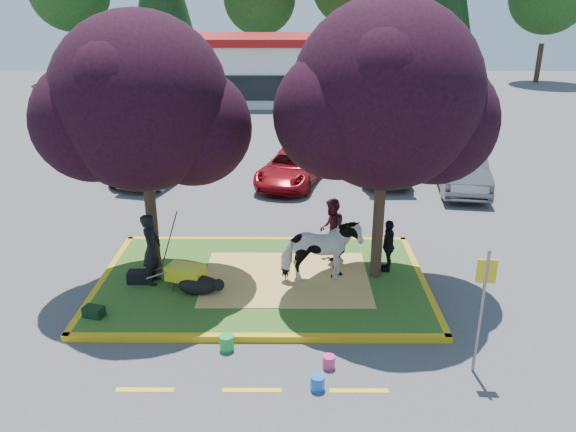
{
  "coord_description": "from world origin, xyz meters",
  "views": [
    {
      "loc": [
        0.72,
        -12.77,
        6.83
      ],
      "look_at": [
        0.65,
        0.5,
        1.67
      ],
      "focal_mm": 35.0,
      "sensor_mm": 36.0,
      "label": 1
    }
  ],
  "objects_px": {
    "calf": "(199,285)",
    "bucket_blue": "(318,383)",
    "bucket_pink": "(329,362)",
    "car_black": "(124,159)",
    "car_silver": "(160,162)",
    "bucket_green": "(227,343)",
    "wheelbarrow": "(186,273)",
    "cow": "(321,252)",
    "sign_post": "(483,299)",
    "handler": "(152,249)"
  },
  "relations": [
    {
      "from": "cow",
      "to": "bucket_green",
      "type": "relative_size",
      "value": 5.96
    },
    {
      "from": "cow",
      "to": "car_silver",
      "type": "bearing_deg",
      "value": 23.44
    },
    {
      "from": "calf",
      "to": "car_silver",
      "type": "xyz_separation_m",
      "value": [
        -3.0,
        9.56,
        0.36
      ]
    },
    {
      "from": "cow",
      "to": "car_black",
      "type": "xyz_separation_m",
      "value": [
        -7.53,
        9.42,
        -0.24
      ]
    },
    {
      "from": "handler",
      "to": "wheelbarrow",
      "type": "relative_size",
      "value": 1.14
    },
    {
      "from": "bucket_pink",
      "to": "bucket_blue",
      "type": "xyz_separation_m",
      "value": [
        -0.25,
        -0.66,
        0.01
      ]
    },
    {
      "from": "bucket_pink",
      "to": "bucket_blue",
      "type": "relative_size",
      "value": 0.92
    },
    {
      "from": "cow",
      "to": "wheelbarrow",
      "type": "height_order",
      "value": "cow"
    },
    {
      "from": "handler",
      "to": "bucket_green",
      "type": "distance_m",
      "value": 3.53
    },
    {
      "from": "sign_post",
      "to": "bucket_green",
      "type": "xyz_separation_m",
      "value": [
        -4.91,
        0.69,
        -1.45
      ]
    },
    {
      "from": "car_black",
      "to": "car_silver",
      "type": "relative_size",
      "value": 0.97
    },
    {
      "from": "sign_post",
      "to": "bucket_blue",
      "type": "xyz_separation_m",
      "value": [
        -3.07,
        -0.57,
        -1.47
      ]
    },
    {
      "from": "car_silver",
      "to": "car_black",
      "type": "bearing_deg",
      "value": -3.73
    },
    {
      "from": "cow",
      "to": "car_silver",
      "type": "distance_m",
      "value": 10.74
    },
    {
      "from": "handler",
      "to": "car_silver",
      "type": "xyz_separation_m",
      "value": [
        -1.79,
        8.99,
        -0.33
      ]
    },
    {
      "from": "wheelbarrow",
      "to": "bucket_green",
      "type": "height_order",
      "value": "wheelbarrow"
    },
    {
      "from": "wheelbarrow",
      "to": "handler",
      "type": "bearing_deg",
      "value": 177.58
    },
    {
      "from": "calf",
      "to": "wheelbarrow",
      "type": "relative_size",
      "value": 0.62
    },
    {
      "from": "calf",
      "to": "bucket_pink",
      "type": "distance_m",
      "value": 4.05
    },
    {
      "from": "sign_post",
      "to": "car_silver",
      "type": "height_order",
      "value": "sign_post"
    },
    {
      "from": "bucket_green",
      "to": "car_silver",
      "type": "height_order",
      "value": "car_silver"
    },
    {
      "from": "cow",
      "to": "bucket_pink",
      "type": "height_order",
      "value": "cow"
    },
    {
      "from": "cow",
      "to": "wheelbarrow",
      "type": "relative_size",
      "value": 1.22
    },
    {
      "from": "bucket_green",
      "to": "bucket_blue",
      "type": "height_order",
      "value": "bucket_green"
    },
    {
      "from": "bucket_green",
      "to": "cow",
      "type": "bearing_deg",
      "value": 53.08
    },
    {
      "from": "bucket_blue",
      "to": "bucket_pink",
      "type": "bearing_deg",
      "value": 69.07
    },
    {
      "from": "bucket_green",
      "to": "car_black",
      "type": "distance_m",
      "value": 13.36
    },
    {
      "from": "car_silver",
      "to": "calf",
      "type": "bearing_deg",
      "value": 121.07
    },
    {
      "from": "sign_post",
      "to": "car_black",
      "type": "xyz_separation_m",
      "value": [
        -10.37,
        12.86,
        -0.88
      ]
    },
    {
      "from": "cow",
      "to": "car_black",
      "type": "height_order",
      "value": "cow"
    },
    {
      "from": "sign_post",
      "to": "bucket_pink",
      "type": "bearing_deg",
      "value": -177.86
    },
    {
      "from": "wheelbarrow",
      "to": "cow",
      "type": "bearing_deg",
      "value": 24.63
    },
    {
      "from": "cow",
      "to": "bucket_pink",
      "type": "xyz_separation_m",
      "value": [
        0.02,
        -3.35,
        -0.84
      ]
    },
    {
      "from": "car_black",
      "to": "bucket_blue",
      "type": "bearing_deg",
      "value": -86.4
    },
    {
      "from": "calf",
      "to": "bucket_blue",
      "type": "relative_size",
      "value": 3.47
    },
    {
      "from": "handler",
      "to": "bucket_blue",
      "type": "height_order",
      "value": "handler"
    },
    {
      "from": "bucket_pink",
      "to": "calf",
      "type": "bearing_deg",
      "value": 137.47
    },
    {
      "from": "car_silver",
      "to": "sign_post",
      "type": "bearing_deg",
      "value": 139.07
    },
    {
      "from": "handler",
      "to": "bucket_green",
      "type": "relative_size",
      "value": 5.58
    },
    {
      "from": "calf",
      "to": "car_silver",
      "type": "distance_m",
      "value": 10.02
    },
    {
      "from": "handler",
      "to": "calf",
      "type": "bearing_deg",
      "value": -112.63
    },
    {
      "from": "handler",
      "to": "bucket_blue",
      "type": "distance_m",
      "value": 5.65
    },
    {
      "from": "wheelbarrow",
      "to": "bucket_green",
      "type": "relative_size",
      "value": 4.9
    },
    {
      "from": "sign_post",
      "to": "bucket_blue",
      "type": "height_order",
      "value": "sign_post"
    },
    {
      "from": "cow",
      "to": "car_silver",
      "type": "height_order",
      "value": "cow"
    },
    {
      "from": "bucket_green",
      "to": "car_silver",
      "type": "bearing_deg",
      "value": 108.44
    },
    {
      "from": "calf",
      "to": "cow",
      "type": "bearing_deg",
      "value": -6.93
    },
    {
      "from": "car_black",
      "to": "car_silver",
      "type": "xyz_separation_m",
      "value": [
        1.57,
        -0.49,
        -0.0
      ]
    },
    {
      "from": "wheelbarrow",
      "to": "sign_post",
      "type": "xyz_separation_m",
      "value": [
        6.14,
        -3.06,
        1.04
      ]
    },
    {
      "from": "car_black",
      "to": "calf",
      "type": "bearing_deg",
      "value": -90.46
    }
  ]
}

